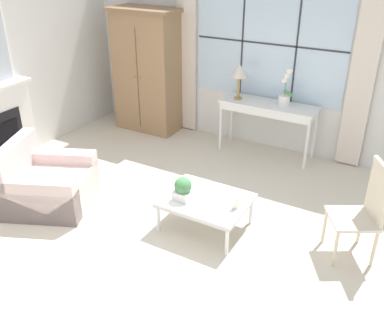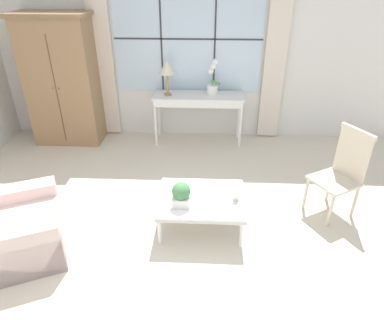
{
  "view_description": "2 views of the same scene",
  "coord_description": "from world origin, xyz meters",
  "px_view_note": "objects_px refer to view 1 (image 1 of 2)",
  "views": [
    {
      "loc": [
        2.12,
        -2.97,
        2.89
      ],
      "look_at": [
        0.24,
        0.33,
        0.95
      ],
      "focal_mm": 40.0,
      "sensor_mm": 36.0,
      "label": 1
    },
    {
      "loc": [
        0.32,
        -2.43,
        2.54
      ],
      "look_at": [
        0.17,
        0.8,
        0.71
      ],
      "focal_mm": 32.0,
      "sensor_mm": 36.0,
      "label": 2
    }
  ],
  "objects_px": {
    "armoire": "(147,71)",
    "coffee_table": "(205,201)",
    "potted_orchid": "(285,92)",
    "table_lamp": "(239,72)",
    "console_table": "(268,109)",
    "potted_plant_small": "(183,189)",
    "pillar_candle": "(236,203)",
    "side_chair_wooden": "(365,207)",
    "armchair_upholstered": "(47,185)"
  },
  "relations": [
    {
      "from": "console_table",
      "to": "armchair_upholstered",
      "type": "relative_size",
      "value": 1.15
    },
    {
      "from": "side_chair_wooden",
      "to": "pillar_candle",
      "type": "bearing_deg",
      "value": -162.58
    },
    {
      "from": "armoire",
      "to": "armchair_upholstered",
      "type": "xyz_separation_m",
      "value": [
        0.31,
        -2.62,
        -0.74
      ]
    },
    {
      "from": "pillar_candle",
      "to": "armchair_upholstered",
      "type": "bearing_deg",
      "value": -167.77
    },
    {
      "from": "potted_orchid",
      "to": "side_chair_wooden",
      "type": "height_order",
      "value": "potted_orchid"
    },
    {
      "from": "side_chair_wooden",
      "to": "potted_plant_small",
      "type": "distance_m",
      "value": 1.85
    },
    {
      "from": "table_lamp",
      "to": "potted_orchid",
      "type": "bearing_deg",
      "value": 5.51
    },
    {
      "from": "table_lamp",
      "to": "armoire",
      "type": "bearing_deg",
      "value": 179.79
    },
    {
      "from": "armoire",
      "to": "armchair_upholstered",
      "type": "relative_size",
      "value": 1.62
    },
    {
      "from": "armoire",
      "to": "side_chair_wooden",
      "type": "distance_m",
      "value": 4.2
    },
    {
      "from": "potted_plant_small",
      "to": "pillar_candle",
      "type": "bearing_deg",
      "value": 11.47
    },
    {
      "from": "console_table",
      "to": "side_chair_wooden",
      "type": "relative_size",
      "value": 1.37
    },
    {
      "from": "potted_plant_small",
      "to": "side_chair_wooden",
      "type": "bearing_deg",
      "value": 15.54
    },
    {
      "from": "potted_orchid",
      "to": "side_chair_wooden",
      "type": "distance_m",
      "value": 2.37
    },
    {
      "from": "console_table",
      "to": "table_lamp",
      "type": "distance_m",
      "value": 0.69
    },
    {
      "from": "armchair_upholstered",
      "to": "potted_plant_small",
      "type": "bearing_deg",
      "value": 12.48
    },
    {
      "from": "console_table",
      "to": "potted_orchid",
      "type": "height_order",
      "value": "potted_orchid"
    },
    {
      "from": "potted_orchid",
      "to": "armchair_upholstered",
      "type": "bearing_deg",
      "value": -126.86
    },
    {
      "from": "armoire",
      "to": "coffee_table",
      "type": "bearing_deg",
      "value": -43.64
    },
    {
      "from": "console_table",
      "to": "armchair_upholstered",
      "type": "height_order",
      "value": "armchair_upholstered"
    },
    {
      "from": "potted_plant_small",
      "to": "armchair_upholstered",
      "type": "bearing_deg",
      "value": -167.52
    },
    {
      "from": "table_lamp",
      "to": "coffee_table",
      "type": "distance_m",
      "value": 2.35
    },
    {
      "from": "potted_orchid",
      "to": "armchair_upholstered",
      "type": "relative_size",
      "value": 0.45
    },
    {
      "from": "armoire",
      "to": "potted_orchid",
      "type": "distance_m",
      "value": 2.32
    },
    {
      "from": "console_table",
      "to": "armchair_upholstered",
      "type": "distance_m",
      "value": 3.23
    },
    {
      "from": "armoire",
      "to": "console_table",
      "type": "xyz_separation_m",
      "value": [
        2.11,
        0.03,
        -0.29
      ]
    },
    {
      "from": "potted_orchid",
      "to": "console_table",
      "type": "bearing_deg",
      "value": -171.23
    },
    {
      "from": "console_table",
      "to": "coffee_table",
      "type": "height_order",
      "value": "console_table"
    },
    {
      "from": "armoire",
      "to": "potted_orchid",
      "type": "xyz_separation_m",
      "value": [
        2.32,
        0.06,
        0.0
      ]
    },
    {
      "from": "console_table",
      "to": "pillar_candle",
      "type": "relative_size",
      "value": 9.51
    },
    {
      "from": "coffee_table",
      "to": "potted_plant_small",
      "type": "height_order",
      "value": "potted_plant_small"
    },
    {
      "from": "table_lamp",
      "to": "coffee_table",
      "type": "xyz_separation_m",
      "value": [
        0.58,
        -2.1,
        -0.87
      ]
    },
    {
      "from": "armoire",
      "to": "coffee_table",
      "type": "height_order",
      "value": "armoire"
    },
    {
      "from": "side_chair_wooden",
      "to": "pillar_candle",
      "type": "distance_m",
      "value": 1.27
    },
    {
      "from": "potted_orchid",
      "to": "side_chair_wooden",
      "type": "relative_size",
      "value": 0.53
    },
    {
      "from": "side_chair_wooden",
      "to": "armchair_upholstered",
      "type": "bearing_deg",
      "value": -165.94
    },
    {
      "from": "coffee_table",
      "to": "pillar_candle",
      "type": "xyz_separation_m",
      "value": [
        0.37,
        -0.02,
        0.1
      ]
    },
    {
      "from": "armchair_upholstered",
      "to": "side_chair_wooden",
      "type": "xyz_separation_m",
      "value": [
        3.48,
        0.87,
        0.31
      ]
    },
    {
      "from": "armchair_upholstered",
      "to": "coffee_table",
      "type": "bearing_deg",
      "value": 15.06
    },
    {
      "from": "console_table",
      "to": "coffee_table",
      "type": "xyz_separation_m",
      "value": [
        0.1,
        -2.14,
        -0.37
      ]
    },
    {
      "from": "coffee_table",
      "to": "potted_plant_small",
      "type": "relative_size",
      "value": 3.56
    },
    {
      "from": "console_table",
      "to": "coffee_table",
      "type": "bearing_deg",
      "value": -87.22
    },
    {
      "from": "potted_orchid",
      "to": "coffee_table",
      "type": "bearing_deg",
      "value": -92.91
    },
    {
      "from": "potted_orchid",
      "to": "potted_plant_small",
      "type": "height_order",
      "value": "potted_orchid"
    },
    {
      "from": "table_lamp",
      "to": "coffee_table",
      "type": "bearing_deg",
      "value": -74.67
    },
    {
      "from": "potted_orchid",
      "to": "side_chair_wooden",
      "type": "xyz_separation_m",
      "value": [
        1.47,
        -1.81,
        -0.43
      ]
    },
    {
      "from": "armchair_upholstered",
      "to": "side_chair_wooden",
      "type": "distance_m",
      "value": 3.6
    },
    {
      "from": "armoire",
      "to": "console_table",
      "type": "distance_m",
      "value": 2.13
    },
    {
      "from": "console_table",
      "to": "pillar_candle",
      "type": "xyz_separation_m",
      "value": [
        0.47,
        -2.16,
        -0.26
      ]
    },
    {
      "from": "armoire",
      "to": "table_lamp",
      "type": "distance_m",
      "value": 1.65
    }
  ]
}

